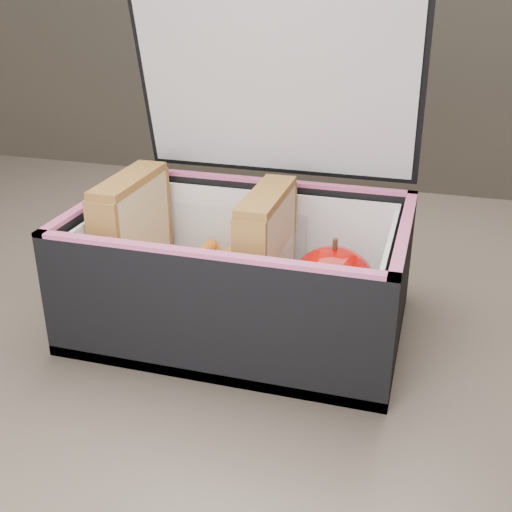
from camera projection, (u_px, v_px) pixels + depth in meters
The scene contains 8 objects.
kitchen_table at pixel (272, 395), 0.63m from camera, with size 1.20×0.80×0.75m.
lunch_bag at pixel (243, 262), 0.56m from camera, with size 0.28×0.23×0.28m.
plastic_tub at pixel (199, 267), 0.58m from camera, with size 0.17×0.12×0.07m, color white, non-canonical shape.
sandwich_left at pixel (133, 235), 0.58m from camera, with size 0.03×0.10×0.11m.
sandwich_right at pixel (266, 252), 0.55m from camera, with size 0.03×0.10×0.11m.
carrot_sticks at pixel (199, 285), 0.58m from camera, with size 0.05×0.16×0.03m.
paper_napkin at pixel (337, 324), 0.55m from camera, with size 0.07×0.07×0.01m, color white.
red_apple at pixel (333, 285), 0.54m from camera, with size 0.08×0.08×0.08m.
Camera 1 is at (0.13, -0.50, 1.05)m, focal length 45.00 mm.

